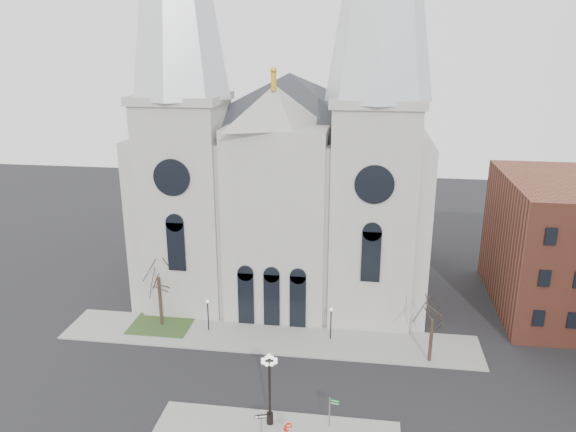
# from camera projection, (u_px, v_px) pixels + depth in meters

# --- Properties ---
(ground) EXTENTS (160.00, 160.00, 0.00)m
(ground) POSITION_uv_depth(u_px,v_px,m) (243.00, 409.00, 43.64)
(ground) COLOR black
(ground) RESTS_ON ground
(sidewalk_far) EXTENTS (40.00, 6.00, 0.14)m
(sidewalk_far) POSITION_uv_depth(u_px,v_px,m) (268.00, 337.00, 54.00)
(sidewalk_far) COLOR gray
(sidewalk_far) RESTS_ON ground
(grass_patch) EXTENTS (6.00, 5.00, 0.18)m
(grass_patch) POSITION_uv_depth(u_px,v_px,m) (162.00, 324.00, 56.41)
(grass_patch) COLOR #2C471E
(grass_patch) RESTS_ON ground
(cathedral) EXTENTS (33.00, 26.66, 54.00)m
(cathedral) POSITION_uv_depth(u_px,v_px,m) (285.00, 128.00, 59.63)
(cathedral) COLOR #A39F98
(cathedral) RESTS_ON ground
(bg_building_brick) EXTENTS (14.00, 18.00, 14.00)m
(bg_building_brick) POSITION_uv_depth(u_px,v_px,m) (570.00, 246.00, 58.26)
(bg_building_brick) COLOR brown
(bg_building_brick) RESTS_ON ground
(tree_left) EXTENTS (3.20, 3.20, 7.50)m
(tree_left) POSITION_uv_depth(u_px,v_px,m) (158.00, 274.00, 54.75)
(tree_left) COLOR black
(tree_left) RESTS_ON ground
(tree_right) EXTENTS (3.20, 3.20, 6.00)m
(tree_right) POSITION_uv_depth(u_px,v_px,m) (433.00, 317.00, 48.77)
(tree_right) COLOR black
(tree_right) RESTS_ON ground
(ped_lamp_left) EXTENTS (0.32, 0.32, 3.26)m
(ped_lamp_left) POSITION_uv_depth(u_px,v_px,m) (208.00, 310.00, 54.59)
(ped_lamp_left) COLOR black
(ped_lamp_left) RESTS_ON sidewalk_far
(ped_lamp_right) EXTENTS (0.32, 0.32, 3.26)m
(ped_lamp_right) POSITION_uv_depth(u_px,v_px,m) (331.00, 318.00, 52.98)
(ped_lamp_right) COLOR black
(ped_lamp_right) RESTS_ON sidewalk_far
(stop_sign) EXTENTS (0.77, 0.30, 2.25)m
(stop_sign) POSITION_uv_depth(u_px,v_px,m) (287.00, 429.00, 38.75)
(stop_sign) COLOR slate
(stop_sign) RESTS_ON sidewalk_near
(globe_lamp) EXTENTS (1.52, 1.52, 5.89)m
(globe_lamp) POSITION_uv_depth(u_px,v_px,m) (270.00, 380.00, 40.74)
(globe_lamp) COLOR black
(globe_lamp) RESTS_ON sidewalk_near
(one_way_sign) EXTENTS (0.94, 0.28, 2.19)m
(one_way_sign) POSITION_uv_depth(u_px,v_px,m) (261.00, 421.00, 39.78)
(one_way_sign) COLOR slate
(one_way_sign) RESTS_ON sidewalk_near
(street_name_sign) EXTENTS (0.78, 0.18, 2.45)m
(street_name_sign) POSITION_uv_depth(u_px,v_px,m) (331.00, 410.00, 41.11)
(street_name_sign) COLOR slate
(street_name_sign) RESTS_ON sidewalk_near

